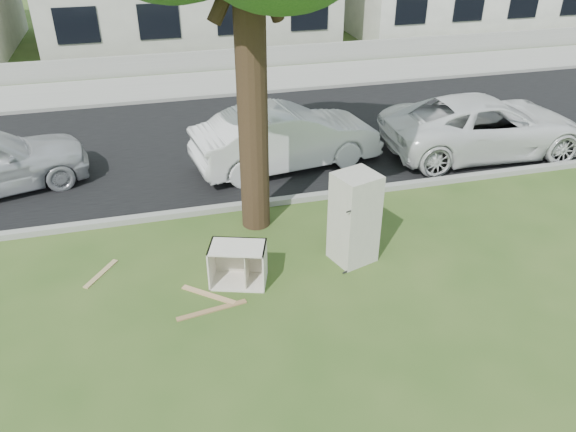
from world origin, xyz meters
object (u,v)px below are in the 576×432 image
object	(u,v)px
cabinet	(238,264)
car_center	(286,137)
car_right	(485,126)
fridge	(354,218)

from	to	relation	value
cabinet	car_center	world-z (taller)	car_center
car_right	cabinet	bearing A→B (deg)	121.44
cabinet	car_right	bearing A→B (deg)	47.25
cabinet	car_right	world-z (taller)	car_right
car_center	car_right	size ratio (longest dim) A/B	0.87
fridge	car_right	bearing A→B (deg)	19.45
car_right	fridge	bearing A→B (deg)	129.56
fridge	car_right	distance (m)	5.86
fridge	car_center	xyz separation A→B (m)	(-0.15, 3.99, -0.11)
car_center	car_right	bearing A→B (deg)	-103.89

